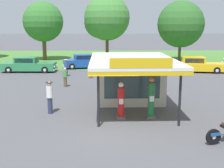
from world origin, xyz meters
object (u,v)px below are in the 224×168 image
at_px(parked_car_back_row_far_left, 197,65).
at_px(bystander_strolling_foreground, 50,96).
at_px(gas_pump_nearside, 121,102).
at_px(bystander_chatting_near_pumps, 90,69).
at_px(gas_pump_offside, 151,100).
at_px(parked_car_back_row_centre, 29,65).
at_px(bystander_leaning_by_kiosk, 66,67).
at_px(parked_car_back_row_right, 136,66).
at_px(parked_car_second_row_spare, 86,62).
at_px(bystander_admiring_sedan, 65,77).

bearing_deg(parked_car_back_row_far_left, bystander_strolling_foreground, -131.82).
bearing_deg(gas_pump_nearside, bystander_chatting_near_pumps, 99.80).
xyz_separation_m(gas_pump_offside, bystander_chatting_near_pumps, (-3.53, 11.56, -0.18)).
distance_m(parked_car_back_row_centre, bystander_leaning_by_kiosk, 5.00).
bearing_deg(parked_car_back_row_right, bystander_strolling_foreground, -114.16).
relative_size(parked_car_back_row_far_left, bystander_chatting_near_pumps, 3.64).
bearing_deg(gas_pump_offside, parked_car_back_row_centre, 122.67).
bearing_deg(bystander_chatting_near_pumps, parked_car_back_row_centre, 148.58).
xyz_separation_m(parked_car_back_row_right, bystander_leaning_by_kiosk, (-6.71, -2.12, 0.16)).
xyz_separation_m(parked_car_back_row_centre, parked_car_back_row_right, (10.84, -0.70, -0.01)).
bearing_deg(parked_car_second_row_spare, bystander_admiring_sedan, -96.35).
xyz_separation_m(parked_car_back_row_right, bystander_chatting_near_pumps, (-4.46, -3.20, 0.11)).
distance_m(parked_car_back_row_right, parked_car_back_row_far_left, 6.16).
height_order(gas_pump_offside, parked_car_back_row_centre, gas_pump_offside).
xyz_separation_m(gas_pump_nearside, parked_car_back_row_far_left, (8.62, 14.76, -0.15)).
relative_size(parked_car_back_row_far_left, bystander_strolling_foreground, 3.16).
xyz_separation_m(parked_car_back_row_centre, parked_car_second_row_spare, (5.73, 2.50, 0.00)).
bearing_deg(bystander_leaning_by_kiosk, parked_car_second_row_spare, 73.24).
relative_size(gas_pump_offside, bystander_chatting_near_pumps, 1.39).
bearing_deg(bystander_admiring_sedan, gas_pump_offside, -56.13).
bearing_deg(bystander_admiring_sedan, parked_car_second_row_spare, 83.65).
bearing_deg(bystander_strolling_foreground, bystander_chatting_near_pumps, 80.70).
xyz_separation_m(gas_pump_offside, parked_car_back_row_far_left, (7.09, 14.76, -0.27)).
relative_size(bystander_chatting_near_pumps, bystander_admiring_sedan, 1.01).
height_order(gas_pump_offside, bystander_chatting_near_pumps, gas_pump_offside).
bearing_deg(bystander_leaning_by_kiosk, gas_pump_nearside, -71.43).
height_order(parked_car_back_row_far_left, bystander_leaning_by_kiosk, bystander_leaning_by_kiosk).
distance_m(bystander_leaning_by_kiosk, bystander_chatting_near_pumps, 2.50).
distance_m(gas_pump_offside, parked_car_back_row_right, 14.79).
height_order(parked_car_back_row_centre, bystander_chatting_near_pumps, bystander_chatting_near_pumps).
height_order(parked_car_back_row_right, bystander_strolling_foreground, bystander_strolling_foreground).
relative_size(gas_pump_offside, parked_car_back_row_centre, 0.38).
bearing_deg(gas_pump_nearside, parked_car_back_row_centre, 118.46).
bearing_deg(gas_pump_nearside, parked_car_back_row_right, 80.54).
distance_m(gas_pump_offside, bystander_strolling_foreground, 5.35).
height_order(bystander_chatting_near_pumps, bystander_admiring_sedan, bystander_chatting_near_pumps).
bearing_deg(parked_car_back_row_far_left, gas_pump_offside, -115.66).
distance_m(gas_pump_nearside, bystander_chatting_near_pumps, 11.73).
bearing_deg(parked_car_second_row_spare, bystander_leaning_by_kiosk, -106.76).
xyz_separation_m(gas_pump_nearside, bystander_chatting_near_pumps, (-2.00, 11.56, -0.06)).
bearing_deg(gas_pump_offside, bystander_leaning_by_kiosk, 114.57).
relative_size(parked_car_back_row_far_left, bystander_admiring_sedan, 3.68).
distance_m(gas_pump_nearside, parked_car_back_row_far_left, 17.09).
height_order(gas_pump_nearside, bystander_strolling_foreground, gas_pump_nearside).
bearing_deg(bystander_leaning_by_kiosk, gas_pump_offside, -65.43).
xyz_separation_m(bystander_chatting_near_pumps, bystander_admiring_sedan, (-1.77, -3.67, -0.01)).
height_order(gas_pump_offside, bystander_strolling_foreground, gas_pump_offside).
bearing_deg(bystander_strolling_foreground, parked_car_back_row_centre, 107.75).
height_order(bystander_leaning_by_kiosk, bystander_chatting_near_pumps, bystander_leaning_by_kiosk).
height_order(gas_pump_nearside, parked_car_back_row_centre, gas_pump_nearside).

